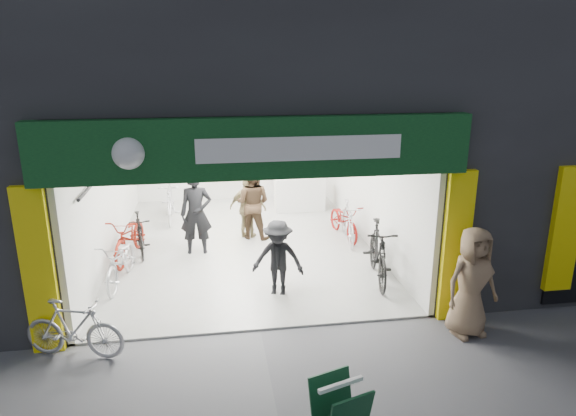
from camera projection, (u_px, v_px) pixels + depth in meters
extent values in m
plane|color=#56565B|center=(261.00, 331.00, 8.41)|extent=(60.00, 60.00, 0.00)
cube|color=#232326|center=(0.00, 172.00, 11.82)|extent=(5.00, 10.00, 3.50)
cube|color=#232326|center=(466.00, 157.00, 13.52)|extent=(6.00, 10.00, 3.50)
cube|color=#9E9E99|center=(243.00, 244.00, 12.18)|extent=(6.00, 8.00, 0.04)
cube|color=silver|center=(232.00, 148.00, 15.61)|extent=(6.00, 0.20, 3.20)
cube|color=silver|center=(107.00, 184.00, 11.29)|extent=(0.10, 8.00, 3.20)
cube|color=silver|center=(366.00, 175.00, 12.16)|extent=(0.10, 8.00, 3.20)
cube|color=white|center=(239.00, 106.00, 11.25)|extent=(6.00, 8.00, 0.10)
cube|color=black|center=(256.00, 125.00, 7.53)|extent=(6.00, 0.30, 0.30)
cube|color=#0D3918|center=(258.00, 148.00, 7.41)|extent=(6.40, 0.25, 0.90)
cube|color=white|center=(301.00, 149.00, 7.37)|extent=(3.00, 0.02, 0.35)
cube|color=yellow|center=(39.00, 272.00, 7.49)|extent=(0.45, 0.12, 2.60)
cube|color=yellow|center=(456.00, 247.00, 8.45)|extent=(0.45, 0.12, 2.60)
cube|color=yellow|center=(565.00, 230.00, 8.68)|extent=(0.50, 0.12, 2.20)
cylinder|color=black|center=(106.00, 168.00, 10.60)|extent=(0.06, 5.00, 0.06)
cube|color=silver|center=(299.00, 194.00, 14.68)|extent=(1.40, 0.60, 1.00)
cube|color=white|center=(250.00, 127.00, 8.62)|extent=(1.30, 0.35, 0.04)
cube|color=white|center=(243.00, 115.00, 10.32)|extent=(1.30, 0.35, 0.04)
cube|color=white|center=(237.00, 106.00, 12.03)|extent=(1.30, 0.35, 0.04)
cube|color=white|center=(233.00, 99.00, 13.73)|extent=(1.30, 0.35, 0.04)
imported|color=silver|center=(121.00, 262.00, 10.00)|extent=(0.83, 1.84, 0.94)
imported|color=black|center=(140.00, 234.00, 11.53)|extent=(0.72, 1.60, 0.93)
imported|color=maroon|center=(130.00, 237.00, 11.23)|extent=(0.98, 2.00, 1.01)
imported|color=#B7B6BB|center=(170.00, 201.00, 13.80)|extent=(0.54, 1.84, 1.10)
imported|color=black|center=(378.00, 253.00, 10.10)|extent=(0.89, 2.05, 1.19)
imported|color=maroon|center=(344.00, 220.00, 12.56)|extent=(0.79, 1.74, 0.88)
imported|color=#B4B5B9|center=(348.00, 222.00, 12.23)|extent=(0.65, 1.69, 0.99)
imported|color=#B3B3B8|center=(74.00, 329.00, 7.58)|extent=(1.60, 0.85, 0.93)
imported|color=black|center=(196.00, 214.00, 11.36)|extent=(0.71, 0.47, 1.92)
imported|color=#3A291A|center=(252.00, 203.00, 12.35)|extent=(1.08, 0.97, 1.81)
imported|color=black|center=(278.00, 259.00, 9.43)|extent=(1.08, 0.82, 1.48)
imported|color=olive|center=(248.00, 208.00, 12.40)|extent=(0.98, 0.68, 1.55)
imported|color=#82674C|center=(472.00, 282.00, 8.09)|extent=(0.97, 0.71, 1.81)
cube|color=#0E381E|center=(332.00, 406.00, 5.95)|extent=(0.58, 0.36, 0.82)
cube|color=white|center=(341.00, 385.00, 5.68)|extent=(0.56, 0.22, 0.05)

